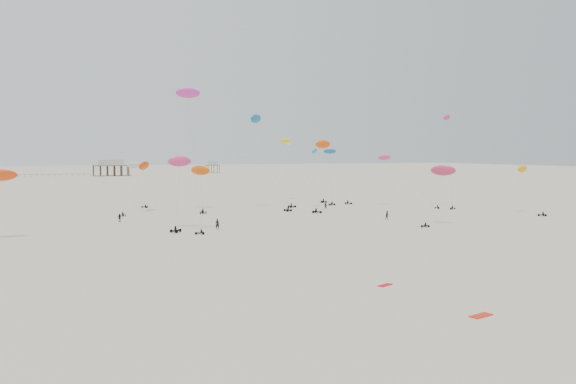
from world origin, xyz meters
name	(u,v)px	position (x,y,z in m)	size (l,w,h in m)	color
ground_plane	(173,191)	(0.00, 200.00, 0.00)	(900.00, 900.00, 0.00)	beige
pavilion_main	(111,169)	(-10.00, 350.00, 4.22)	(21.00, 13.00, 9.80)	brown
pavilion_small	(213,168)	(60.00, 380.00, 3.49)	(9.00, 7.00, 8.00)	brown
pier_fence	(15,176)	(-62.00, 350.00, 0.77)	(80.20, 0.20, 1.50)	black
rig_0	(315,175)	(20.83, 122.17, 8.50)	(8.56, 16.97, 19.57)	black
rig_1	(301,162)	(27.63, 147.42, 10.99)	(6.69, 18.01, 21.81)	black
rig_2	(331,171)	(29.23, 131.04, 8.93)	(3.67, 3.78, 15.04)	black
rig_3	(395,167)	(44.36, 123.90, 10.07)	(9.35, 16.22, 19.38)	black
rig_5	(179,180)	(-16.76, 99.41, 8.91)	(5.52, 8.65, 13.47)	black
rig_6	(327,153)	(30.50, 136.04, 13.77)	(9.04, 8.07, 17.57)	black
rig_7	(288,173)	(18.52, 134.09, 8.45)	(5.60, 14.25, 20.21)	black
rig_8	(261,133)	(10.04, 131.45, 18.63)	(6.86, 17.59, 25.16)	black
rig_9	(527,179)	(62.26, 96.62, 7.78)	(5.09, 10.22, 12.07)	black
rig_10	(136,172)	(-17.97, 153.49, 8.62)	(4.19, 16.43, 17.24)	black
rig_12	(448,138)	(56.35, 117.68, 17.48)	(9.05, 13.11, 24.92)	black
rig_13	(441,177)	(31.65, 87.56, 9.15)	(9.59, 6.36, 12.24)	black
rig_14	(201,176)	(-4.80, 133.99, 8.01)	(5.94, 17.00, 15.41)	black
rig_15	(141,172)	(-19.30, 132.03, 9.32)	(8.86, 12.99, 14.29)	black
rig_16	(190,112)	(-15.46, 95.32, 20.78)	(4.76, 7.12, 25.30)	black
spectator_0	(217,229)	(-10.59, 95.78, 0.00)	(0.82, 0.57, 2.26)	black
spectator_1	(387,219)	(26.15, 97.87, 0.00)	(1.00, 0.58, 2.04)	black
spectator_2	(120,222)	(-25.93, 113.96, 0.00)	(1.15, 0.62, 1.95)	black
spectator_3	(326,209)	(23.32, 121.62, 0.00)	(0.69, 0.47, 1.89)	black
grounded_kite_a	(481,316)	(-3.48, 35.20, 0.00)	(2.20, 0.90, 0.08)	red
grounded_kite_b	(385,285)	(-5.21, 47.68, 0.00)	(1.80, 0.70, 0.07)	red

